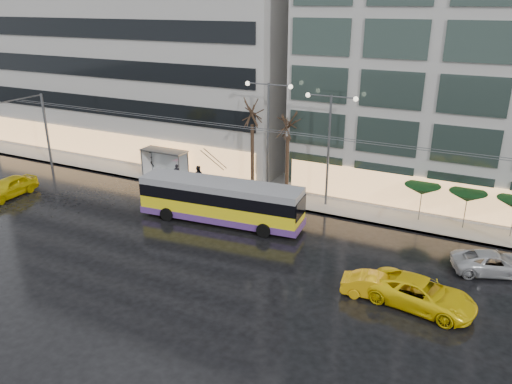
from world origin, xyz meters
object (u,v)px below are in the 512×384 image
Objects in this scene: bus_shelter at (162,157)px; street_lamp_near at (268,124)px; taxi_a at (9,187)px; trolleybus at (221,203)px.

bus_shelter is 11.14m from street_lamp_near.
taxi_a is at bearing -152.91° from street_lamp_near.
street_lamp_near is (0.80, 6.22, 4.49)m from trolleybus.
trolleybus is 7.72m from street_lamp_near.
street_lamp_near is at bearing 82.72° from trolleybus.
trolleybus is at bearing -97.28° from street_lamp_near.
bus_shelter is at bearing -179.37° from street_lamp_near.
bus_shelter is (-9.59, 6.11, 0.46)m from trolleybus.
street_lamp_near is at bearing 25.62° from taxi_a.
bus_shelter is at bearing 47.07° from taxi_a.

